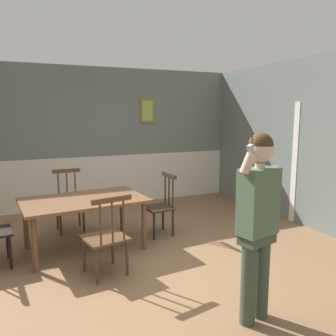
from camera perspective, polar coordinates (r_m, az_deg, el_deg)
name	(u,v)px	position (r m, az deg, el deg)	size (l,w,h in m)	color
ground_plane	(130,271)	(4.40, -6.30, -16.67)	(7.26, 7.26, 0.00)	#846042
room_back_partition	(81,141)	(7.15, -14.23, 4.41)	(6.60, 0.17, 2.82)	slate
room_right_partition	(334,146)	(5.87, 25.91, 3.30)	(0.13, 6.47, 2.82)	slate
dining_table	(84,204)	(4.95, -13.79, -5.90)	(1.74, 1.19, 0.73)	brown
chair_near_window	(106,237)	(4.17, -10.25, -11.13)	(0.57, 0.57, 0.99)	#513823
chair_at_table_head	(69,202)	(5.85, -16.08, -5.49)	(0.46, 0.46, 1.00)	#513823
chair_opposite_corner	(161,206)	(5.43, -1.21, -6.32)	(0.45, 0.45, 0.97)	#2D2319
person_figure	(258,216)	(3.19, 14.76, -7.67)	(0.52, 0.28, 1.75)	#3A493A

